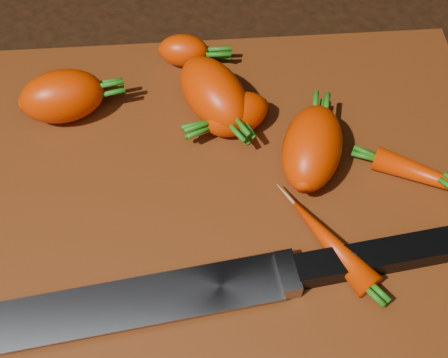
{
  "coord_description": "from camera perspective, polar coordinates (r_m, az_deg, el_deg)",
  "views": [
    {
      "loc": [
        -0.02,
        -0.29,
        0.48
      ],
      "look_at": [
        0.0,
        0.01,
        0.03
      ],
      "focal_mm": 50.0,
      "sensor_mm": 36.0,
      "label": 1
    }
  ],
  "objects": [
    {
      "name": "ground",
      "position": [
        0.57,
        0.07,
        -2.78
      ],
      "size": [
        2.0,
        2.0,
        0.01
      ],
      "primitive_type": "cube",
      "color": "black"
    },
    {
      "name": "cutting_board",
      "position": [
        0.56,
        0.07,
        -2.21
      ],
      "size": [
        0.5,
        0.4,
        0.01
      ],
      "primitive_type": "cube",
      "color": "#5B280D",
      "rests_on": "ground"
    },
    {
      "name": "carrot_0",
      "position": [
        0.61,
        -14.58,
        7.33
      ],
      "size": [
        0.09,
        0.06,
        0.05
      ],
      "primitive_type": "ellipsoid",
      "rotation": [
        0.0,
        0.0,
        0.19
      ],
      "color": "red",
      "rests_on": "cutting_board"
    },
    {
      "name": "carrot_1",
      "position": [
        0.59,
        -0.93,
        7.83
      ],
      "size": [
        0.09,
        0.1,
        0.05
      ],
      "primitive_type": "ellipsoid",
      "rotation": [
        0.0,
        0.0,
        -1.1
      ],
      "color": "red",
      "rests_on": "cutting_board"
    },
    {
      "name": "carrot_2",
      "position": [
        0.56,
        8.04,
        2.84
      ],
      "size": [
        0.08,
        0.1,
        0.05
      ],
      "primitive_type": "ellipsoid",
      "rotation": [
        0.0,
        0.0,
        1.25
      ],
      "color": "red",
      "rests_on": "cutting_board"
    },
    {
      "name": "carrot_3",
      "position": [
        0.59,
        1.12,
        5.93
      ],
      "size": [
        0.07,
        0.06,
        0.04
      ],
      "primitive_type": "ellipsoid",
      "rotation": [
        0.0,
        0.0,
        3.51
      ],
      "color": "red",
      "rests_on": "cutting_board"
    },
    {
      "name": "carrot_4",
      "position": [
        0.65,
        -3.71,
        11.64
      ],
      "size": [
        0.05,
        0.04,
        0.03
      ],
      "primitive_type": "ellipsoid",
      "rotation": [
        0.0,
        0.0,
        -0.16
      ],
      "color": "red",
      "rests_on": "cutting_board"
    },
    {
      "name": "carrot_6",
      "position": [
        0.58,
        19.46,
        -0.23
      ],
      "size": [
        0.12,
        0.08,
        0.02
      ],
      "primitive_type": "ellipsoid",
      "rotation": [
        0.0,
        0.0,
        -0.5
      ],
      "color": "red",
      "rests_on": "cutting_board"
    },
    {
      "name": "carrot_7",
      "position": [
        0.53,
        9.77,
        -5.87
      ],
      "size": [
        0.07,
        0.09,
        0.02
      ],
      "primitive_type": "ellipsoid",
      "rotation": [
        0.0,
        0.0,
        2.12
      ],
      "color": "red",
      "rests_on": "cutting_board"
    },
    {
      "name": "knife",
      "position": [
        0.5,
        -5.49,
        -10.7
      ],
      "size": [
        0.38,
        0.08,
        0.02
      ],
      "rotation": [
        0.0,
        0.0,
        0.13
      ],
      "color": "gray",
      "rests_on": "cutting_board"
    }
  ]
}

